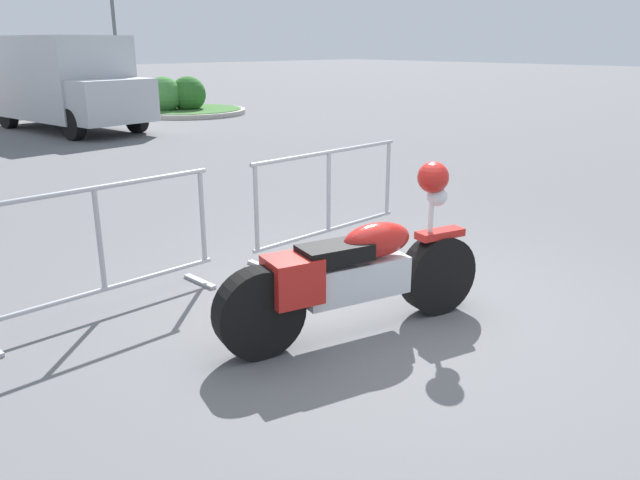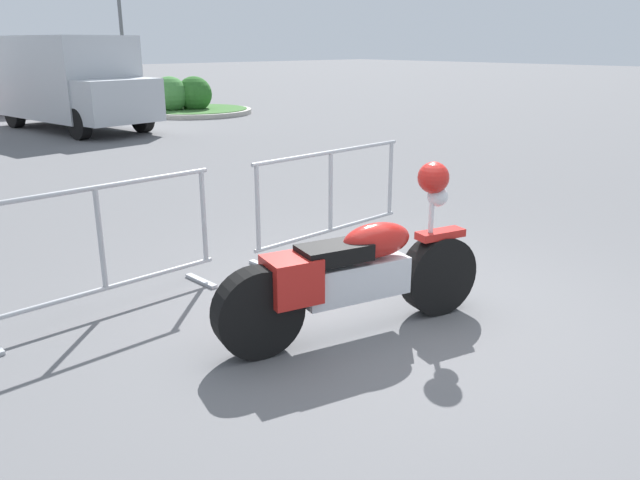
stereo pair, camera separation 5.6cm
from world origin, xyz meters
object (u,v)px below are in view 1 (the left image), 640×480
crowd_barrier_near (101,249)px  crowd_barrier_far (329,199)px  motorcycle (356,273)px  delivery_van (62,80)px  parked_car_silver (13,90)px

crowd_barrier_near → crowd_barrier_far: bearing=0.0°
motorcycle → delivery_van: size_ratio=0.43×
motorcycle → delivery_van: bearing=91.1°
parked_car_silver → crowd_barrier_far: bearing=172.1°
motorcycle → crowd_barrier_far: (1.26, 1.65, 0.07)m
delivery_van → crowd_barrier_near: bearing=-27.3°
delivery_van → parked_car_silver: size_ratio=1.29×
crowd_barrier_near → crowd_barrier_far: 2.52m
crowd_barrier_near → parked_car_silver: (4.63, 17.20, 0.14)m
motorcycle → delivery_van: 13.64m
motorcycle → crowd_barrier_far: 2.08m
parked_car_silver → crowd_barrier_near: bearing=164.1°
crowd_barrier_far → parked_car_silver: parked_car_silver is taller
motorcycle → parked_car_silver: parked_car_silver is taller
motorcycle → crowd_barrier_near: 2.08m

